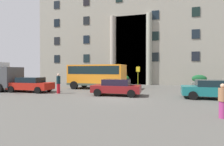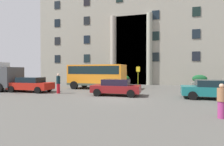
{
  "view_description": "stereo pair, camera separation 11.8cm",
  "coord_description": "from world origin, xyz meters",
  "px_view_note": "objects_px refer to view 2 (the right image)",
  "views": [
    {
      "loc": [
        3.48,
        -13.58,
        2.13
      ],
      "look_at": [
        -1.68,
        5.21,
        1.82
      ],
      "focal_mm": 28.43,
      "sensor_mm": 36.0,
      "label": 1
    },
    {
      "loc": [
        3.59,
        -13.54,
        2.13
      ],
      "look_at": [
        -1.68,
        5.21,
        1.82
      ],
      "focal_mm": 28.43,
      "sensor_mm": 36.0,
      "label": 2
    }
  ],
  "objects_px": {
    "scooter_by_planter": "(117,87)",
    "pedestrian_man_red_shirt": "(221,101)",
    "parked_estate_mid": "(214,89)",
    "motorcycle_far_end": "(44,86)",
    "pedestrian_woman_with_bag": "(58,83)",
    "hedge_planter_east": "(124,80)",
    "bus_stop_sign": "(138,75)",
    "orange_minibus": "(97,74)",
    "parked_sedan_far": "(116,87)",
    "parked_sedan_second": "(31,84)",
    "hedge_planter_far_east": "(200,81)",
    "hedge_planter_west": "(81,81)"
  },
  "relations": [
    {
      "from": "motorcycle_far_end",
      "to": "parked_sedan_second",
      "type": "bearing_deg",
      "value": -93.64
    },
    {
      "from": "hedge_planter_far_east",
      "to": "motorcycle_far_end",
      "type": "bearing_deg",
      "value": -155.63
    },
    {
      "from": "orange_minibus",
      "to": "parked_sedan_far",
      "type": "distance_m",
      "value": 5.82
    },
    {
      "from": "orange_minibus",
      "to": "hedge_planter_west",
      "type": "distance_m",
      "value": 6.7
    },
    {
      "from": "pedestrian_woman_with_bag",
      "to": "pedestrian_man_red_shirt",
      "type": "relative_size",
      "value": 1.18
    },
    {
      "from": "bus_stop_sign",
      "to": "pedestrian_man_red_shirt",
      "type": "xyz_separation_m",
      "value": [
        5.25,
        -12.2,
        -0.82
      ]
    },
    {
      "from": "bus_stop_sign",
      "to": "parked_sedan_second",
      "type": "bearing_deg",
      "value": -146.23
    },
    {
      "from": "hedge_planter_west",
      "to": "pedestrian_woman_with_bag",
      "type": "relative_size",
      "value": 0.83
    },
    {
      "from": "parked_estate_mid",
      "to": "scooter_by_planter",
      "type": "distance_m",
      "value": 8.21
    },
    {
      "from": "hedge_planter_east",
      "to": "scooter_by_planter",
      "type": "xyz_separation_m",
      "value": [
        0.91,
        -7.46,
        -0.25
      ]
    },
    {
      "from": "motorcycle_far_end",
      "to": "hedge_planter_west",
      "type": "bearing_deg",
      "value": 79.96
    },
    {
      "from": "hedge_planter_east",
      "to": "hedge_planter_west",
      "type": "height_order",
      "value": "hedge_planter_east"
    },
    {
      "from": "orange_minibus",
      "to": "parked_estate_mid",
      "type": "xyz_separation_m",
      "value": [
        10.85,
        -4.48,
        -0.92
      ]
    },
    {
      "from": "parked_sedan_second",
      "to": "parked_estate_mid",
      "type": "distance_m",
      "value": 16.08
    },
    {
      "from": "parked_sedan_far",
      "to": "pedestrian_man_red_shirt",
      "type": "xyz_separation_m",
      "value": [
        6.25,
        -5.63,
        0.06
      ]
    },
    {
      "from": "scooter_by_planter",
      "to": "motorcycle_far_end",
      "type": "xyz_separation_m",
      "value": [
        -8.19,
        -0.3,
        0.0
      ]
    },
    {
      "from": "scooter_by_planter",
      "to": "parked_estate_mid",
      "type": "bearing_deg",
      "value": -6.9
    },
    {
      "from": "orange_minibus",
      "to": "scooter_by_planter",
      "type": "height_order",
      "value": "orange_minibus"
    },
    {
      "from": "parked_sedan_second",
      "to": "pedestrian_man_red_shirt",
      "type": "relative_size",
      "value": 2.8
    },
    {
      "from": "orange_minibus",
      "to": "hedge_planter_far_east",
      "type": "height_order",
      "value": "orange_minibus"
    },
    {
      "from": "scooter_by_planter",
      "to": "pedestrian_man_red_shirt",
      "type": "xyz_separation_m",
      "value": [
        6.73,
        -8.01,
        0.31
      ]
    },
    {
      "from": "bus_stop_sign",
      "to": "parked_estate_mid",
      "type": "height_order",
      "value": "bus_stop_sign"
    },
    {
      "from": "hedge_planter_east",
      "to": "pedestrian_woman_with_bag",
      "type": "xyz_separation_m",
      "value": [
        -4.04,
        -9.98,
        0.22
      ]
    },
    {
      "from": "hedge_planter_east",
      "to": "parked_sedan_far",
      "type": "bearing_deg",
      "value": -81.93
    },
    {
      "from": "parked_sedan_far",
      "to": "pedestrian_woman_with_bag",
      "type": "distance_m",
      "value": 5.44
    },
    {
      "from": "hedge_planter_west",
      "to": "pedestrian_woman_with_bag",
      "type": "distance_m",
      "value": 9.98
    },
    {
      "from": "orange_minibus",
      "to": "motorcycle_far_end",
      "type": "xyz_separation_m",
      "value": [
        -5.23,
        -2.53,
        -1.18
      ]
    },
    {
      "from": "bus_stop_sign",
      "to": "parked_sedan_second",
      "type": "relative_size",
      "value": 0.59
    },
    {
      "from": "hedge_planter_east",
      "to": "motorcycle_far_end",
      "type": "height_order",
      "value": "hedge_planter_east"
    },
    {
      "from": "parked_sedan_second",
      "to": "parked_estate_mid",
      "type": "relative_size",
      "value": 0.94
    },
    {
      "from": "parked_sedan_second",
      "to": "parked_estate_mid",
      "type": "xyz_separation_m",
      "value": [
        16.08,
        0.03,
        -0.01
      ]
    },
    {
      "from": "hedge_planter_far_east",
      "to": "pedestrian_woman_with_bag",
      "type": "xyz_separation_m",
      "value": [
        -13.7,
        -9.88,
        0.18
      ]
    },
    {
      "from": "orange_minibus",
      "to": "pedestrian_man_red_shirt",
      "type": "distance_m",
      "value": 14.12
    },
    {
      "from": "orange_minibus",
      "to": "bus_stop_sign",
      "type": "relative_size",
      "value": 2.56
    },
    {
      "from": "bus_stop_sign",
      "to": "scooter_by_planter",
      "type": "xyz_separation_m",
      "value": [
        -1.49,
        -4.2,
        -1.13
      ]
    },
    {
      "from": "hedge_planter_west",
      "to": "motorcycle_far_end",
      "type": "xyz_separation_m",
      "value": [
        -0.83,
        -7.47,
        -0.11
      ]
    },
    {
      "from": "parked_sedan_far",
      "to": "parked_sedan_second",
      "type": "height_order",
      "value": "parked_sedan_second"
    },
    {
      "from": "scooter_by_planter",
      "to": "bus_stop_sign",
      "type": "bearing_deg",
      "value": 79.49
    },
    {
      "from": "hedge_planter_east",
      "to": "parked_sedan_second",
      "type": "height_order",
      "value": "hedge_planter_east"
    },
    {
      "from": "scooter_by_planter",
      "to": "pedestrian_man_red_shirt",
      "type": "bearing_deg",
      "value": -40.95
    },
    {
      "from": "pedestrian_man_red_shirt",
      "to": "hedge_planter_west",
      "type": "bearing_deg",
      "value": 85.05
    },
    {
      "from": "hedge_planter_far_east",
      "to": "hedge_planter_east",
      "type": "bearing_deg",
      "value": 179.44
    },
    {
      "from": "motorcycle_far_end",
      "to": "hedge_planter_east",
      "type": "bearing_deg",
      "value": 43.14
    },
    {
      "from": "orange_minibus",
      "to": "parked_sedan_far",
      "type": "xyz_separation_m",
      "value": [
        3.44,
        -4.6,
        -0.94
      ]
    },
    {
      "from": "pedestrian_woman_with_bag",
      "to": "pedestrian_man_red_shirt",
      "type": "xyz_separation_m",
      "value": [
        11.69,
        -5.49,
        -0.16
      ]
    },
    {
      "from": "orange_minibus",
      "to": "scooter_by_planter",
      "type": "relative_size",
      "value": 3.36
    },
    {
      "from": "parked_estate_mid",
      "to": "motorcycle_far_end",
      "type": "distance_m",
      "value": 16.2
    },
    {
      "from": "parked_sedan_far",
      "to": "scooter_by_planter",
      "type": "bearing_deg",
      "value": 100.37
    },
    {
      "from": "hedge_planter_east",
      "to": "hedge_planter_far_east",
      "type": "bearing_deg",
      "value": -0.56
    },
    {
      "from": "scooter_by_planter",
      "to": "orange_minibus",
      "type": "bearing_deg",
      "value": 151.98
    }
  ]
}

